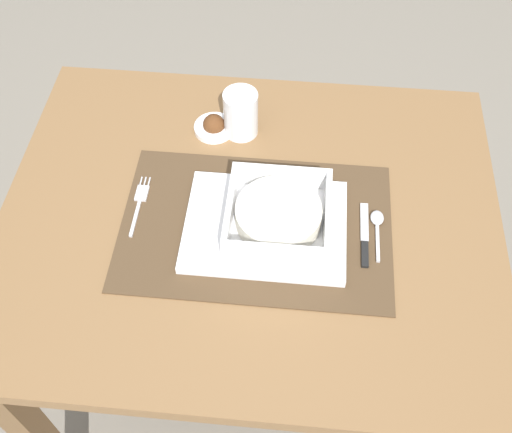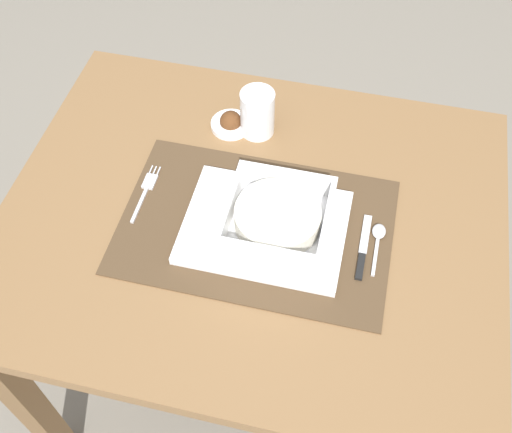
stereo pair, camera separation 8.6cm
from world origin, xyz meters
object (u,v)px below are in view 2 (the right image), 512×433
at_px(dining_table, 252,247).
at_px(condiment_saucer, 231,123).
at_px(porridge_bowl, 277,219).
at_px(fork, 147,189).
at_px(drinking_glass, 257,115).
at_px(butter_knife, 363,251).
at_px(spoon, 378,236).

xyz_separation_m(dining_table, condiment_saucer, (-0.09, 0.21, 0.12)).
xyz_separation_m(porridge_bowl, fork, (-0.26, 0.04, -0.04)).
height_order(drinking_glass, condiment_saucer, drinking_glass).
bearing_deg(porridge_bowl, fork, 171.33).
height_order(porridge_bowl, fork, porridge_bowl).
height_order(butter_knife, condiment_saucer, condiment_saucer).
bearing_deg(butter_knife, spoon, 61.19).
height_order(dining_table, spoon, spoon).
relative_size(dining_table, butter_knife, 6.76).
distance_m(fork, spoon, 0.43).
height_order(porridge_bowl, spoon, porridge_bowl).
bearing_deg(condiment_saucer, spoon, -32.88).
distance_m(porridge_bowl, condiment_saucer, 0.28).
bearing_deg(butter_knife, fork, 176.78).
bearing_deg(condiment_saucer, drinking_glass, 2.78).
xyz_separation_m(porridge_bowl, condiment_saucer, (-0.15, 0.24, -0.03)).
bearing_deg(drinking_glass, butter_knife, -45.21).
bearing_deg(butter_knife, condiment_saucer, 144.11).
height_order(porridge_bowl, drinking_glass, drinking_glass).
relative_size(fork, spoon, 1.27).
height_order(fork, condiment_saucer, condiment_saucer).
distance_m(dining_table, drinking_glass, 0.26).
xyz_separation_m(porridge_bowl, butter_knife, (0.15, -0.01, -0.04)).
bearing_deg(drinking_glass, condiment_saucer, -177.22).
xyz_separation_m(butter_knife, drinking_glass, (-0.24, 0.25, 0.04)).
height_order(fork, butter_knife, butter_knife).
bearing_deg(porridge_bowl, drinking_glass, 110.90).
relative_size(dining_table, porridge_bowl, 5.13).
bearing_deg(condiment_saucer, butter_knife, -39.17).
height_order(spoon, butter_knife, spoon).
distance_m(spoon, condiment_saucer, 0.38).
bearing_deg(drinking_glass, spoon, -38.26).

